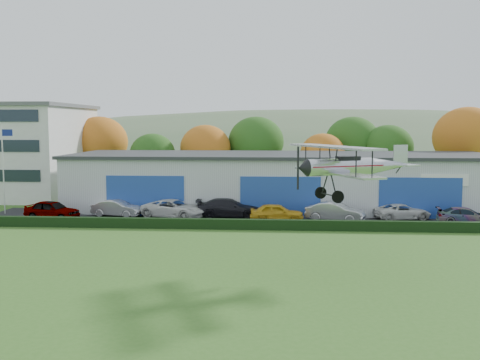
# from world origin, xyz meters

# --- Properties ---
(ground) EXTENTS (300.00, 300.00, 0.00)m
(ground) POSITION_xyz_m (0.00, 0.00, 0.00)
(ground) COLOR #35621F
(ground) RESTS_ON ground
(apron) EXTENTS (48.00, 9.00, 0.05)m
(apron) POSITION_xyz_m (3.00, 21.00, 0.03)
(apron) COLOR black
(apron) RESTS_ON ground
(hedge) EXTENTS (46.00, 0.60, 0.80)m
(hedge) POSITION_xyz_m (3.00, 16.20, 0.40)
(hedge) COLOR black
(hedge) RESTS_ON ground
(hangar) EXTENTS (40.60, 12.60, 5.30)m
(hangar) POSITION_xyz_m (5.00, 27.98, 2.66)
(hangar) COLOR #B2B7BC
(hangar) RESTS_ON ground
(flagpole) EXTENTS (1.05, 0.10, 8.00)m
(flagpole) POSITION_xyz_m (-19.88, 22.00, 4.78)
(flagpole) COLOR silver
(flagpole) RESTS_ON ground
(tree_belt) EXTENTS (75.70, 13.22, 10.12)m
(tree_belt) POSITION_xyz_m (0.85, 40.62, 5.61)
(tree_belt) COLOR #3D2614
(tree_belt) RESTS_ON ground
(distant_hills) EXTENTS (430.00, 196.00, 56.00)m
(distant_hills) POSITION_xyz_m (-4.38, 140.00, -13.05)
(distant_hills) COLOR #4C6642
(distant_hills) RESTS_ON ground
(car_0) EXTENTS (5.09, 2.95, 1.63)m
(car_0) POSITION_xyz_m (-14.45, 19.33, 0.86)
(car_0) COLOR gray
(car_0) RESTS_ON apron
(car_1) EXTENTS (4.66, 2.38, 1.46)m
(car_1) POSITION_xyz_m (-9.36, 21.23, 0.78)
(car_1) COLOR silver
(car_1) RESTS_ON apron
(car_2) EXTENTS (6.16, 4.17, 1.57)m
(car_2) POSITION_xyz_m (-4.24, 20.96, 0.83)
(car_2) COLOR silver
(car_2) RESTS_ON apron
(car_3) EXTENTS (5.65, 2.32, 1.64)m
(car_3) POSITION_xyz_m (0.54, 21.44, 0.87)
(car_3) COLOR black
(car_3) RESTS_ON apron
(car_4) EXTENTS (4.53, 1.96, 1.52)m
(car_4) POSITION_xyz_m (4.72, 19.56, 0.81)
(car_4) COLOR gold
(car_4) RESTS_ON apron
(car_5) EXTENTS (5.16, 3.21, 1.61)m
(car_5) POSITION_xyz_m (9.61, 20.09, 0.85)
(car_5) COLOR silver
(car_5) RESTS_ON apron
(car_6) EXTENTS (5.18, 3.32, 1.33)m
(car_6) POSITION_xyz_m (15.43, 21.42, 0.71)
(car_6) COLOR silver
(car_6) RESTS_ON apron
(car_7) EXTENTS (4.80, 2.45, 1.33)m
(car_7) POSITION_xyz_m (20.11, 19.57, 0.72)
(car_7) COLOR gray
(car_7) RESTS_ON apron
(biplane) EXTENTS (7.26, 7.89, 3.03)m
(biplane) POSITION_xyz_m (8.80, 4.84, 5.90)
(biplane) COLOR silver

